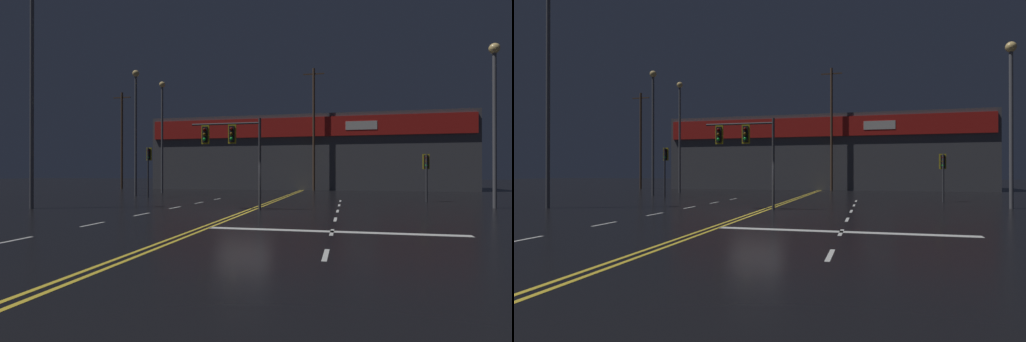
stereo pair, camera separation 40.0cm
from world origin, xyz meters
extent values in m
plane|color=black|center=(0.00, 0.00, 0.00)|extent=(200.00, 200.00, 0.00)
cube|color=gold|center=(-0.15, 0.00, 0.00)|extent=(0.12, 60.00, 0.01)
cube|color=gold|center=(0.15, 0.00, 0.00)|extent=(0.12, 60.00, 0.01)
cube|color=silver|center=(-4.35, -9.00, 0.00)|extent=(0.12, 1.40, 0.01)
cube|color=silver|center=(-4.35, -5.40, 0.00)|extent=(0.12, 1.40, 0.01)
cube|color=silver|center=(-4.35, -1.80, 0.00)|extent=(0.12, 1.40, 0.01)
cube|color=silver|center=(-4.35, 1.80, 0.00)|extent=(0.12, 1.40, 0.01)
cube|color=silver|center=(-4.35, 5.40, 0.00)|extent=(0.12, 1.40, 0.01)
cube|color=silver|center=(-4.35, 9.00, 0.00)|extent=(0.12, 1.40, 0.01)
cube|color=silver|center=(4.35, -9.00, 0.00)|extent=(0.12, 1.40, 0.01)
cube|color=silver|center=(4.35, -5.40, 0.00)|extent=(0.12, 1.40, 0.01)
cube|color=silver|center=(4.35, -1.80, 0.00)|extent=(0.12, 1.40, 0.01)
cube|color=silver|center=(4.35, 1.80, 0.00)|extent=(0.12, 1.40, 0.01)
cube|color=silver|center=(4.35, 5.40, 0.00)|extent=(0.12, 1.40, 0.01)
cube|color=silver|center=(4.35, 9.00, 0.00)|extent=(0.12, 1.40, 0.01)
cube|color=silver|center=(4.35, -5.25, 0.00)|extent=(8.35, 0.40, 0.01)
cylinder|color=#38383D|center=(0.46, 1.47, 2.35)|extent=(0.14, 0.14, 4.70)
cylinder|color=#38383D|center=(-1.37, 1.47, 4.45)|extent=(3.67, 0.10, 0.10)
cube|color=black|center=(-1.01, 1.47, 3.91)|extent=(0.28, 0.24, 0.84)
cube|color=gold|center=(-1.01, 1.47, 3.91)|extent=(0.42, 0.08, 0.99)
sphere|color=#500705|center=(-1.01, 1.31, 4.16)|extent=(0.17, 0.17, 0.17)
sphere|color=#543707|center=(-1.01, 1.31, 3.91)|extent=(0.17, 0.17, 0.17)
sphere|color=green|center=(-1.01, 1.31, 3.66)|extent=(0.17, 0.17, 0.17)
cube|color=black|center=(-2.47, 1.47, 3.91)|extent=(0.28, 0.24, 0.84)
cube|color=gold|center=(-2.47, 1.47, 3.91)|extent=(0.42, 0.08, 0.99)
sphere|color=#500705|center=(-2.47, 1.31, 4.16)|extent=(0.17, 0.17, 0.17)
sphere|color=#543707|center=(-2.47, 1.31, 3.91)|extent=(0.17, 0.17, 0.17)
sphere|color=green|center=(-2.47, 1.31, 3.66)|extent=(0.17, 0.17, 0.17)
cylinder|color=#38383D|center=(9.84, 9.40, 1.55)|extent=(0.13, 0.13, 3.11)
cube|color=black|center=(9.84, 9.58, 2.64)|extent=(0.28, 0.24, 0.84)
cube|color=gold|center=(9.84, 9.58, 2.64)|extent=(0.42, 0.08, 0.99)
sphere|color=#500705|center=(9.84, 9.42, 2.89)|extent=(0.17, 0.17, 0.17)
sphere|color=#543707|center=(9.84, 9.42, 2.64)|extent=(0.17, 0.17, 0.17)
sphere|color=green|center=(9.84, 9.42, 2.39)|extent=(0.17, 0.17, 0.17)
cylinder|color=#38383D|center=(-10.10, 9.50, 1.91)|extent=(0.13, 0.13, 3.81)
cube|color=black|center=(-10.10, 9.68, 3.34)|extent=(0.28, 0.24, 0.84)
cube|color=gold|center=(-10.10, 9.68, 3.34)|extent=(0.42, 0.08, 0.99)
sphere|color=#500705|center=(-10.10, 9.52, 3.59)|extent=(0.17, 0.17, 0.17)
sphere|color=#543707|center=(-10.10, 9.52, 3.34)|extent=(0.17, 0.17, 0.17)
sphere|color=green|center=(-10.10, 9.52, 3.09)|extent=(0.17, 0.17, 0.17)
cylinder|color=#59595E|center=(-11.56, -0.42, 5.80)|extent=(0.20, 0.20, 11.60)
cylinder|color=#59595E|center=(-12.42, 11.75, 5.01)|extent=(0.20, 0.20, 10.02)
sphere|color=#F9D17A|center=(-12.42, 11.75, 10.19)|extent=(0.56, 0.56, 0.56)
cylinder|color=#59595E|center=(-12.25, 16.25, 5.03)|extent=(0.20, 0.20, 10.06)
sphere|color=#F9D17A|center=(-12.25, 16.25, 10.23)|extent=(0.56, 0.56, 0.56)
cylinder|color=#59595E|center=(12.52, 5.32, 4.21)|extent=(0.20, 0.20, 8.42)
sphere|color=#F9D17A|center=(12.52, 5.32, 8.59)|extent=(0.56, 0.56, 0.56)
cube|color=#4C4C51|center=(0.00, 29.89, 4.16)|extent=(35.46, 10.00, 8.32)
cube|color=red|center=(0.00, 24.79, 6.86)|extent=(34.75, 0.20, 2.08)
cube|color=white|center=(6.21, 24.74, 6.86)|extent=(3.20, 0.16, 0.90)
cylinder|color=#4C3828|center=(-21.31, 24.09, 5.71)|extent=(0.26, 0.26, 11.42)
cube|color=#4C3828|center=(-21.31, 24.09, 10.82)|extent=(2.20, 0.12, 0.12)
cylinder|color=#4C3828|center=(1.32, 24.09, 6.48)|extent=(0.26, 0.26, 12.96)
cube|color=#4C3828|center=(1.32, 24.09, 12.36)|extent=(2.20, 0.12, 0.12)
camera|label=1|loc=(4.86, -18.40, 1.92)|focal=28.00mm
camera|label=2|loc=(5.24, -18.30, 1.92)|focal=28.00mm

